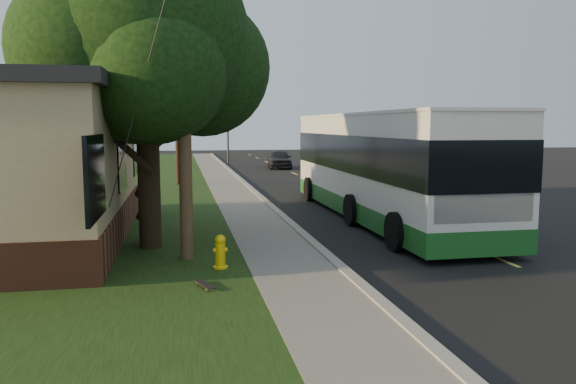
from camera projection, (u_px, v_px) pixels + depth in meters
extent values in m
plane|color=black|center=(335.00, 265.00, 12.76)|extent=(120.00, 120.00, 0.00)
cube|color=black|center=(363.00, 202.00, 23.27)|extent=(8.00, 80.00, 0.01)
cube|color=gray|center=(267.00, 203.00, 22.50)|extent=(0.25, 80.00, 0.12)
cube|color=slate|center=(243.00, 204.00, 22.32)|extent=(2.00, 80.00, 0.08)
cube|color=black|center=(152.00, 207.00, 21.66)|extent=(5.00, 80.00, 0.07)
cylinder|color=yellow|center=(220.00, 256.00, 12.23)|extent=(0.22, 0.22, 0.55)
sphere|color=yellow|center=(220.00, 240.00, 12.19)|extent=(0.24, 0.24, 0.24)
cylinder|color=yellow|center=(220.00, 250.00, 12.22)|extent=(0.30, 0.10, 0.10)
cylinder|color=yellow|center=(220.00, 250.00, 12.22)|extent=(0.10, 0.18, 0.10)
cylinder|color=yellow|center=(221.00, 267.00, 12.26)|extent=(0.32, 0.32, 0.04)
cylinder|color=#473321|center=(183.00, 63.00, 12.57)|extent=(0.30, 0.30, 9.00)
cylinder|color=#2D2D30|center=(139.00, 94.00, 11.42)|extent=(2.52, 3.21, 7.60)
cylinder|color=black|center=(149.00, 169.00, 14.16)|extent=(0.56, 0.56, 4.00)
sphere|color=black|center=(145.00, 39.00, 13.78)|extent=(5.20, 5.20, 5.20)
sphere|color=black|center=(202.00, 68.00, 14.70)|extent=(3.60, 3.60, 3.60)
sphere|color=black|center=(92.00, 48.00, 13.20)|extent=(3.80, 3.80, 3.80)
sphere|color=black|center=(156.00, 72.00, 12.68)|extent=(3.20, 3.20, 3.20)
sphere|color=black|center=(124.00, 31.00, 14.98)|extent=(3.40, 3.40, 3.40)
sphere|color=black|center=(181.00, 9.00, 15.00)|extent=(3.00, 3.00, 3.00)
cylinder|color=black|center=(178.00, 153.00, 29.44)|extent=(0.24, 0.24, 3.30)
cylinder|color=black|center=(177.00, 121.00, 29.25)|extent=(1.38, 0.57, 2.01)
cylinder|color=black|center=(177.00, 121.00, 29.25)|extent=(0.74, 1.21, 1.58)
cylinder|color=black|center=(177.00, 121.00, 29.25)|extent=(0.65, 1.05, 1.95)
cylinder|color=black|center=(177.00, 121.00, 29.25)|extent=(1.28, 0.53, 1.33)
cylinder|color=black|center=(177.00, 121.00, 29.25)|extent=(0.75, 1.21, 1.70)
cylinder|color=black|center=(185.00, 147.00, 41.25)|extent=(0.24, 0.24, 3.03)
cylinder|color=black|center=(185.00, 126.00, 41.07)|extent=(1.38, 0.57, 2.01)
cylinder|color=black|center=(185.00, 126.00, 41.07)|extent=(0.74, 1.21, 1.58)
cylinder|color=black|center=(185.00, 126.00, 41.07)|extent=(0.65, 1.05, 1.95)
cylinder|color=black|center=(185.00, 126.00, 41.07)|extent=(1.28, 0.53, 1.33)
cylinder|color=black|center=(185.00, 126.00, 41.07)|extent=(0.75, 1.21, 1.70)
cylinder|color=#2D2D30|center=(228.00, 130.00, 45.67)|extent=(0.16, 0.16, 5.50)
imported|color=black|center=(228.00, 109.00, 45.47)|extent=(0.18, 0.22, 1.10)
cube|color=silver|center=(382.00, 159.00, 18.91)|extent=(2.74, 13.14, 2.96)
cube|color=#195A1F|center=(381.00, 204.00, 19.09)|extent=(2.76, 13.16, 0.60)
cube|color=black|center=(382.00, 153.00, 18.89)|extent=(2.78, 13.18, 1.20)
cube|color=black|center=(485.00, 184.00, 12.56)|extent=(2.44, 0.06, 1.75)
cube|color=yellow|center=(487.00, 118.00, 12.39)|extent=(1.75, 0.06, 0.38)
cube|color=#FFF2CC|center=(449.00, 241.00, 12.54)|extent=(0.27, 0.04, 0.16)
cube|color=#FFF2CC|center=(516.00, 238.00, 12.85)|extent=(0.27, 0.04, 0.16)
cube|color=silver|center=(383.00, 115.00, 18.74)|extent=(2.79, 13.19, 0.08)
cylinder|color=black|center=(397.00, 232.00, 14.14)|extent=(0.31, 1.01, 1.01)
cylinder|color=black|center=(495.00, 228.00, 14.65)|extent=(0.31, 1.01, 1.01)
cylinder|color=black|center=(352.00, 210.00, 17.77)|extent=(0.31, 1.01, 1.01)
cylinder|color=black|center=(433.00, 208.00, 18.28)|extent=(0.31, 1.01, 1.01)
cylinder|color=black|center=(310.00, 189.00, 23.53)|extent=(0.31, 1.01, 1.01)
cylinder|color=black|center=(372.00, 188.00, 24.05)|extent=(0.31, 1.01, 1.01)
imported|color=#470E11|center=(148.00, 205.00, 15.01)|extent=(0.79, 0.61, 1.94)
cube|color=black|center=(205.00, 284.00, 10.81)|extent=(0.40, 0.73, 0.02)
cylinder|color=silver|center=(210.00, 289.00, 10.60)|extent=(0.17, 0.09, 0.04)
cylinder|color=silver|center=(200.00, 283.00, 11.03)|extent=(0.17, 0.09, 0.04)
cube|color=black|center=(6.00, 195.00, 19.83)|extent=(1.89, 1.70, 1.32)
cube|color=black|center=(4.00, 176.00, 19.75)|extent=(1.96, 1.77, 0.09)
imported|color=black|center=(279.00, 159.00, 41.50)|extent=(2.09, 4.25, 1.40)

